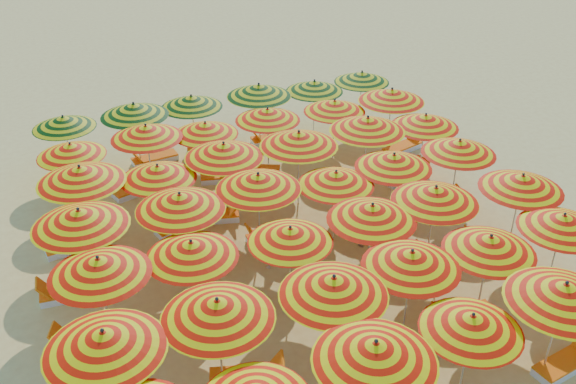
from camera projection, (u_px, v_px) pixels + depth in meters
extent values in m
plane|color=#E5C765|center=(294.00, 244.00, 19.73)|extent=(120.00, 120.00, 0.00)
cone|color=orange|center=(375.00, 352.00, 12.49)|extent=(2.80, 2.80, 0.48)
sphere|color=black|center=(376.00, 341.00, 12.35)|extent=(0.08, 0.08, 0.08)
cylinder|color=silver|center=(465.00, 357.00, 14.09)|extent=(0.04, 0.04, 2.24)
cone|color=orange|center=(472.00, 323.00, 13.59)|extent=(2.41, 2.41, 0.43)
sphere|color=black|center=(474.00, 314.00, 13.47)|extent=(0.07, 0.07, 0.07)
cylinder|color=silver|center=(554.00, 331.00, 14.56)|extent=(0.05, 0.05, 2.56)
cone|color=orange|center=(564.00, 293.00, 13.99)|extent=(2.74, 2.74, 0.49)
sphere|color=black|center=(567.00, 283.00, 13.85)|extent=(0.09, 0.09, 0.09)
cylinder|color=silver|center=(112.00, 380.00, 13.32)|extent=(0.05, 0.05, 2.52)
cone|color=orange|center=(104.00, 341.00, 12.77)|extent=(3.30, 3.30, 0.48)
sphere|color=black|center=(102.00, 330.00, 12.63)|extent=(0.08, 0.08, 0.08)
cylinder|color=silver|center=(220.00, 347.00, 14.16)|extent=(0.05, 0.05, 2.51)
cone|color=orange|center=(218.00, 309.00, 13.61)|extent=(2.75, 2.75, 0.48)
sphere|color=black|center=(217.00, 299.00, 13.47)|extent=(0.08, 0.08, 0.08)
cylinder|color=silver|center=(332.00, 323.00, 14.83)|extent=(0.05, 0.05, 2.51)
cone|color=orange|center=(334.00, 286.00, 14.28)|extent=(3.21, 3.21, 0.48)
sphere|color=black|center=(334.00, 276.00, 14.14)|extent=(0.08, 0.08, 0.08)
cylinder|color=silver|center=(407.00, 294.00, 15.82)|extent=(0.05, 0.05, 2.41)
cone|color=orange|center=(412.00, 259.00, 15.29)|extent=(2.97, 2.97, 0.46)
sphere|color=black|center=(413.00, 250.00, 15.16)|extent=(0.08, 0.08, 0.08)
cylinder|color=silver|center=(484.00, 277.00, 16.45)|extent=(0.04, 0.04, 2.35)
cone|color=orange|center=(490.00, 244.00, 15.94)|extent=(2.99, 2.99, 0.45)
sphere|color=black|center=(492.00, 235.00, 15.81)|extent=(0.08, 0.08, 0.08)
cylinder|color=silver|center=(555.00, 253.00, 17.35)|extent=(0.04, 0.04, 2.33)
cone|color=orange|center=(563.00, 222.00, 16.84)|extent=(2.58, 2.58, 0.44)
sphere|color=black|center=(565.00, 214.00, 16.71)|extent=(0.08, 0.08, 0.08)
cylinder|color=silver|center=(105.00, 301.00, 15.54)|extent=(0.05, 0.05, 2.44)
cone|color=orange|center=(99.00, 266.00, 15.00)|extent=(2.59, 2.59, 0.46)
sphere|color=black|center=(97.00, 257.00, 14.87)|extent=(0.08, 0.08, 0.08)
cylinder|color=silver|center=(194.00, 282.00, 16.27)|extent=(0.04, 0.04, 2.34)
cone|color=orange|center=(191.00, 249.00, 15.76)|extent=(2.97, 2.97, 0.45)
sphere|color=black|center=(191.00, 241.00, 15.63)|extent=(0.08, 0.08, 0.08)
cylinder|color=silver|center=(290.00, 266.00, 16.93)|extent=(0.04, 0.04, 2.25)
cone|color=orange|center=(290.00, 235.00, 16.44)|extent=(2.27, 2.27, 0.43)
sphere|color=black|center=(290.00, 227.00, 16.32)|extent=(0.08, 0.08, 0.08)
cylinder|color=silver|center=(370.00, 245.00, 17.59)|extent=(0.05, 0.05, 2.44)
cone|color=orange|center=(372.00, 212.00, 17.05)|extent=(3.02, 3.02, 0.46)
sphere|color=black|center=(373.00, 204.00, 16.92)|extent=(0.08, 0.08, 0.08)
cylinder|color=silver|center=(431.00, 227.00, 18.35)|extent=(0.05, 0.05, 2.47)
cone|color=orange|center=(435.00, 195.00, 17.81)|extent=(2.53, 2.53, 0.47)
sphere|color=black|center=(436.00, 186.00, 17.67)|extent=(0.08, 0.08, 0.08)
cylinder|color=silver|center=(515.00, 213.00, 19.01)|extent=(0.05, 0.05, 2.43)
cone|color=orange|center=(522.00, 182.00, 18.48)|extent=(2.74, 2.74, 0.46)
sphere|color=black|center=(524.00, 174.00, 18.34)|extent=(0.08, 0.08, 0.08)
cylinder|color=silver|center=(86.00, 253.00, 17.17)|extent=(0.05, 0.05, 2.56)
cone|color=orange|center=(80.00, 218.00, 16.61)|extent=(3.23, 3.23, 0.49)
sphere|color=black|center=(78.00, 209.00, 16.47)|extent=(0.09, 0.09, 0.09)
cylinder|color=silver|center=(183.00, 235.00, 17.98)|extent=(0.05, 0.05, 2.49)
cone|color=orange|center=(180.00, 202.00, 17.43)|extent=(3.08, 3.08, 0.48)
sphere|color=black|center=(179.00, 193.00, 17.29)|extent=(0.08, 0.08, 0.08)
cylinder|color=silver|center=(259.00, 214.00, 18.91)|extent=(0.05, 0.05, 2.51)
cone|color=orange|center=(258.00, 182.00, 18.36)|extent=(2.94, 2.94, 0.48)
sphere|color=black|center=(258.00, 173.00, 18.22)|extent=(0.08, 0.08, 0.08)
cylinder|color=silver|center=(335.00, 207.00, 19.41)|extent=(0.04, 0.04, 2.31)
cone|color=orange|center=(336.00, 178.00, 18.91)|extent=(3.02, 3.02, 0.44)
sphere|color=black|center=(336.00, 171.00, 18.78)|extent=(0.08, 0.08, 0.08)
cylinder|color=silver|center=(391.00, 190.00, 20.21)|extent=(0.05, 0.05, 2.40)
cone|color=orange|center=(394.00, 161.00, 19.68)|extent=(2.63, 2.63, 0.46)
sphere|color=black|center=(394.00, 153.00, 19.55)|extent=(0.08, 0.08, 0.08)
cylinder|color=silver|center=(455.00, 175.00, 21.05)|extent=(0.05, 0.05, 2.39)
cone|color=orange|center=(459.00, 147.00, 20.52)|extent=(2.58, 2.58, 0.46)
sphere|color=black|center=(460.00, 140.00, 20.39)|extent=(0.08, 0.08, 0.08)
cylinder|color=silver|center=(87.00, 207.00, 19.16)|extent=(0.05, 0.05, 2.58)
cone|color=orange|center=(80.00, 174.00, 18.59)|extent=(3.07, 3.07, 0.49)
sphere|color=black|center=(79.00, 166.00, 18.45)|extent=(0.09, 0.09, 0.09)
cylinder|color=silver|center=(161.00, 201.00, 19.73)|extent=(0.04, 0.04, 2.32)
cone|color=orange|center=(158.00, 172.00, 19.22)|extent=(2.56, 2.56, 0.44)
sphere|color=black|center=(157.00, 165.00, 19.09)|extent=(0.08, 0.08, 0.08)
cylinder|color=silver|center=(226.00, 181.00, 20.60)|extent=(0.05, 0.05, 2.52)
cone|color=orange|center=(224.00, 151.00, 20.05)|extent=(3.31, 3.31, 0.48)
sphere|color=black|center=(223.00, 143.00, 19.91)|extent=(0.08, 0.08, 0.08)
cylinder|color=silver|center=(299.00, 169.00, 21.22)|extent=(0.05, 0.05, 2.57)
cone|color=orange|center=(299.00, 139.00, 20.66)|extent=(2.70, 2.70, 0.49)
sphere|color=black|center=(299.00, 131.00, 20.51)|extent=(0.09, 0.09, 0.09)
cylinder|color=silver|center=(365.00, 154.00, 22.18)|extent=(0.05, 0.05, 2.58)
cone|color=orange|center=(367.00, 124.00, 21.61)|extent=(3.29, 3.29, 0.49)
sphere|color=black|center=(368.00, 117.00, 21.47)|extent=(0.09, 0.09, 0.09)
cylinder|color=silver|center=(422.00, 147.00, 22.86)|extent=(0.05, 0.05, 2.37)
cone|color=orange|center=(425.00, 121.00, 22.34)|extent=(3.01, 3.01, 0.45)
sphere|color=black|center=(426.00, 114.00, 22.21)|extent=(0.08, 0.08, 0.08)
cylinder|color=silver|center=(76.00, 176.00, 21.19)|extent=(0.04, 0.04, 2.22)
cone|color=orange|center=(71.00, 150.00, 20.70)|extent=(2.36, 2.36, 0.42)
sphere|color=black|center=(69.00, 143.00, 20.58)|extent=(0.07, 0.07, 0.07)
cylinder|color=silver|center=(150.00, 159.00, 22.00)|extent=(0.05, 0.05, 2.42)
cone|color=orange|center=(146.00, 132.00, 21.47)|extent=(2.96, 2.96, 0.46)
sphere|color=black|center=(145.00, 125.00, 21.34)|extent=(0.08, 0.08, 0.08)
cylinder|color=silver|center=(207.00, 154.00, 22.53)|extent=(0.04, 0.04, 2.26)
cone|color=orange|center=(205.00, 129.00, 22.03)|extent=(2.44, 2.44, 0.43)
sphere|color=black|center=(205.00, 122.00, 21.91)|extent=(0.08, 0.08, 0.08)
cylinder|color=silver|center=(268.00, 140.00, 23.40)|extent=(0.04, 0.04, 2.34)
cone|color=orange|center=(268.00, 114.00, 22.88)|extent=(2.80, 2.80, 0.45)
sphere|color=black|center=(267.00, 108.00, 22.75)|extent=(0.08, 0.08, 0.08)
cylinder|color=silver|center=(334.00, 131.00, 24.16)|extent=(0.04, 0.04, 2.30)
cone|color=orange|center=(335.00, 106.00, 23.66)|extent=(2.94, 2.94, 0.44)
sphere|color=black|center=(335.00, 100.00, 23.53)|extent=(0.08, 0.08, 0.08)
cylinder|color=silver|center=(389.00, 122.00, 24.62)|extent=(0.05, 0.05, 2.50)
cone|color=orange|center=(392.00, 95.00, 24.07)|extent=(3.12, 3.12, 0.48)
sphere|color=black|center=(392.00, 88.00, 23.93)|extent=(0.08, 0.08, 0.08)
cylinder|color=silver|center=(68.00, 147.00, 23.07)|extent=(0.04, 0.04, 2.22)
cone|color=#646B03|center=(64.00, 122.00, 22.59)|extent=(2.37, 2.37, 0.42)
sphere|color=black|center=(62.00, 116.00, 22.46)|extent=(0.07, 0.07, 0.07)
cylinder|color=silver|center=(138.00, 137.00, 23.53)|extent=(0.05, 0.05, 2.45)
cone|color=#646B03|center=(134.00, 110.00, 23.00)|extent=(2.59, 2.59, 0.47)
sphere|color=black|center=(133.00, 103.00, 22.86)|extent=(0.08, 0.08, 0.08)
cylinder|color=silver|center=(194.00, 126.00, 24.50)|extent=(0.04, 0.04, 2.32)
cone|color=#646B03|center=(192.00, 101.00, 23.99)|extent=(2.77, 2.77, 0.44)
sphere|color=black|center=(191.00, 95.00, 23.87)|extent=(0.08, 0.08, 0.08)
cylinder|color=silver|center=(260.00, 116.00, 25.06)|extent=(0.05, 0.05, 2.50)
cone|color=#646B03|center=(259.00, 90.00, 24.51)|extent=(2.61, 2.61, 0.48)
sphere|color=black|center=(259.00, 84.00, 24.37)|extent=(0.08, 0.08, 0.08)
cylinder|color=silver|center=(314.00, 109.00, 25.92)|extent=(0.04, 0.04, 2.29)
cone|color=#646B03|center=(314.00, 86.00, 25.42)|extent=(2.43, 2.43, 0.44)
sphere|color=black|center=(315.00, 80.00, 25.29)|extent=(0.08, 0.08, 0.08)
cylinder|color=silver|center=(360.00, 99.00, 26.86)|extent=(0.04, 0.04, 2.28)
cone|color=#646B03|center=(362.00, 77.00, 26.36)|extent=(2.42, 2.42, 0.43)
sphere|color=black|center=(362.00, 71.00, 26.23)|extent=(0.08, 0.08, 0.08)
cube|color=white|center=(564.00, 365.00, 15.25)|extent=(1.77, 0.86, 0.20)
cube|color=orange|center=(566.00, 361.00, 15.19)|extent=(1.77, 0.86, 0.06)
cube|color=white|center=(246.00, 379.00, 14.88)|extent=(1.79, 1.03, 0.20)
cube|color=orange|center=(246.00, 375.00, 14.81)|extent=(1.79, 1.03, 0.06)
cube|color=orange|center=(276.00, 366.00, 14.75)|extent=(0.51, 0.66, 0.48)
cube|color=white|center=(463.00, 318.00, 16.70)|extent=(1.71, 0.61, 0.20)
cube|color=orange|center=(464.00, 314.00, 16.63)|extent=(1.71, 0.61, 0.06)
cube|color=orange|center=(442.00, 314.00, 16.31)|extent=(0.37, 0.59, 0.48)
cube|color=white|center=(90.00, 345.00, 15.83)|extent=(1.80, 1.07, 0.20)
cube|color=orange|center=(89.00, 341.00, 15.77)|extent=(1.80, 1.07, 0.06)
cube|color=orange|center=(59.00, 336.00, 15.62)|extent=(0.52, 0.66, 0.48)
cube|color=white|center=(220.00, 315.00, 16.80)|extent=(1.76, 0.81, 0.20)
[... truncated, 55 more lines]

